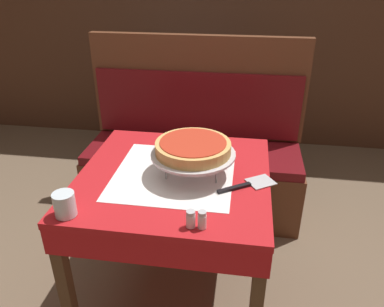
{
  "coord_description": "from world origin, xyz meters",
  "views": [
    {
      "loc": [
        0.3,
        -1.42,
        1.62
      ],
      "look_at": [
        0.08,
        -0.02,
        0.88
      ],
      "focal_mm": 35.0,
      "sensor_mm": 36.0,
      "label": 1
    }
  ],
  "objects_px": {
    "condiment_caddy": "(166,69)",
    "pepper_shaker": "(202,220)",
    "salt_shaker": "(191,219)",
    "pizza_server": "(248,185)",
    "dining_table_front": "(174,191)",
    "deep_dish_pizza": "(193,147)",
    "dining_table_rear": "(178,88)",
    "water_glass_near": "(65,204)",
    "booth_bench": "(194,164)",
    "pizza_pan_stand": "(193,155)"
  },
  "relations": [
    {
      "from": "condiment_caddy",
      "to": "pepper_shaker",
      "type": "bearing_deg",
      "value": -74.26
    },
    {
      "from": "salt_shaker",
      "to": "pizza_server",
      "type": "bearing_deg",
      "value": 56.97
    },
    {
      "from": "dining_table_front",
      "to": "deep_dish_pizza",
      "type": "relative_size",
      "value": 2.59
    },
    {
      "from": "dining_table_front",
      "to": "deep_dish_pizza",
      "type": "xyz_separation_m",
      "value": [
        0.08,
        0.01,
        0.23
      ]
    },
    {
      "from": "dining_table_rear",
      "to": "water_glass_near",
      "type": "bearing_deg",
      "value": -91.73
    },
    {
      "from": "dining_table_rear",
      "to": "pepper_shaker",
      "type": "relative_size",
      "value": 10.84
    },
    {
      "from": "deep_dish_pizza",
      "to": "salt_shaker",
      "type": "height_order",
      "value": "deep_dish_pizza"
    },
    {
      "from": "dining_table_rear",
      "to": "pizza_server",
      "type": "height_order",
      "value": "pizza_server"
    },
    {
      "from": "salt_shaker",
      "to": "condiment_caddy",
      "type": "relative_size",
      "value": 0.36
    },
    {
      "from": "pizza_server",
      "to": "deep_dish_pizza",
      "type": "bearing_deg",
      "value": 165.62
    },
    {
      "from": "booth_bench",
      "to": "pepper_shaker",
      "type": "height_order",
      "value": "booth_bench"
    },
    {
      "from": "booth_bench",
      "to": "pizza_pan_stand",
      "type": "distance_m",
      "value": 1.0
    },
    {
      "from": "booth_bench",
      "to": "pizza_pan_stand",
      "type": "bearing_deg",
      "value": -81.98
    },
    {
      "from": "pizza_server",
      "to": "salt_shaker",
      "type": "xyz_separation_m",
      "value": [
        -0.2,
        -0.31,
        0.03
      ]
    },
    {
      "from": "dining_table_rear",
      "to": "condiment_caddy",
      "type": "distance_m",
      "value": 0.19
    },
    {
      "from": "water_glass_near",
      "to": "pepper_shaker",
      "type": "bearing_deg",
      "value": 0.05
    },
    {
      "from": "dining_table_front",
      "to": "water_glass_near",
      "type": "height_order",
      "value": "water_glass_near"
    },
    {
      "from": "dining_table_front",
      "to": "pizza_server",
      "type": "distance_m",
      "value": 0.35
    },
    {
      "from": "pizza_pan_stand",
      "to": "pizza_server",
      "type": "bearing_deg",
      "value": -14.38
    },
    {
      "from": "dining_table_front",
      "to": "condiment_caddy",
      "type": "height_order",
      "value": "condiment_caddy"
    },
    {
      "from": "booth_bench",
      "to": "deep_dish_pizza",
      "type": "xyz_separation_m",
      "value": [
        0.12,
        -0.84,
        0.56
      ]
    },
    {
      "from": "dining_table_rear",
      "to": "deep_dish_pizza",
      "type": "height_order",
      "value": "deep_dish_pizza"
    },
    {
      "from": "condiment_caddy",
      "to": "water_glass_near",
      "type": "bearing_deg",
      "value": -88.88
    },
    {
      "from": "dining_table_rear",
      "to": "condiment_caddy",
      "type": "xyz_separation_m",
      "value": [
        -0.1,
        -0.01,
        0.17
      ]
    },
    {
      "from": "dining_table_front",
      "to": "water_glass_near",
      "type": "distance_m",
      "value": 0.52
    },
    {
      "from": "pepper_shaker",
      "to": "booth_bench",
      "type": "bearing_deg",
      "value": 99.65
    },
    {
      "from": "deep_dish_pizza",
      "to": "dining_table_front",
      "type": "bearing_deg",
      "value": -172.63
    },
    {
      "from": "salt_shaker",
      "to": "condiment_caddy",
      "type": "xyz_separation_m",
      "value": [
        -0.51,
        1.97,
        0.01
      ]
    },
    {
      "from": "dining_table_rear",
      "to": "salt_shaker",
      "type": "height_order",
      "value": "salt_shaker"
    },
    {
      "from": "deep_dish_pizza",
      "to": "pizza_server",
      "type": "xyz_separation_m",
      "value": [
        0.25,
        -0.06,
        -0.13
      ]
    },
    {
      "from": "pizza_pan_stand",
      "to": "dining_table_front",
      "type": "bearing_deg",
      "value": -172.63
    },
    {
      "from": "pizza_pan_stand",
      "to": "salt_shaker",
      "type": "distance_m",
      "value": 0.38
    },
    {
      "from": "deep_dish_pizza",
      "to": "condiment_caddy",
      "type": "distance_m",
      "value": 1.66
    },
    {
      "from": "pizza_server",
      "to": "booth_bench",
      "type": "bearing_deg",
      "value": 111.97
    },
    {
      "from": "dining_table_front",
      "to": "salt_shaker",
      "type": "height_order",
      "value": "salt_shaker"
    },
    {
      "from": "dining_table_rear",
      "to": "pizza_server",
      "type": "bearing_deg",
      "value": -69.8
    },
    {
      "from": "pepper_shaker",
      "to": "dining_table_front",
      "type": "bearing_deg",
      "value": 115.59
    },
    {
      "from": "dining_table_rear",
      "to": "pepper_shaker",
      "type": "height_order",
      "value": "pepper_shaker"
    },
    {
      "from": "water_glass_near",
      "to": "condiment_caddy",
      "type": "bearing_deg",
      "value": 91.12
    },
    {
      "from": "water_glass_near",
      "to": "dining_table_front",
      "type": "bearing_deg",
      "value": 46.48
    },
    {
      "from": "dining_table_front",
      "to": "salt_shaker",
      "type": "xyz_separation_m",
      "value": [
        0.13,
        -0.36,
        0.13
      ]
    },
    {
      "from": "pizza_pan_stand",
      "to": "deep_dish_pizza",
      "type": "xyz_separation_m",
      "value": [
        0.0,
        0.0,
        0.04
      ]
    },
    {
      "from": "water_glass_near",
      "to": "pepper_shaker",
      "type": "relative_size",
      "value": 1.35
    },
    {
      "from": "pizza_pan_stand",
      "to": "condiment_caddy",
      "type": "bearing_deg",
      "value": 106.3
    },
    {
      "from": "dining_table_front",
      "to": "water_glass_near",
      "type": "relative_size",
      "value": 9.03
    },
    {
      "from": "water_glass_near",
      "to": "condiment_caddy",
      "type": "relative_size",
      "value": 0.51
    },
    {
      "from": "deep_dish_pizza",
      "to": "water_glass_near",
      "type": "height_order",
      "value": "deep_dish_pizza"
    },
    {
      "from": "dining_table_rear",
      "to": "pizza_pan_stand",
      "type": "height_order",
      "value": "pizza_pan_stand"
    },
    {
      "from": "dining_table_rear",
      "to": "deep_dish_pizza",
      "type": "distance_m",
      "value": 1.67
    },
    {
      "from": "pizza_pan_stand",
      "to": "pizza_server",
      "type": "height_order",
      "value": "pizza_pan_stand"
    }
  ]
}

